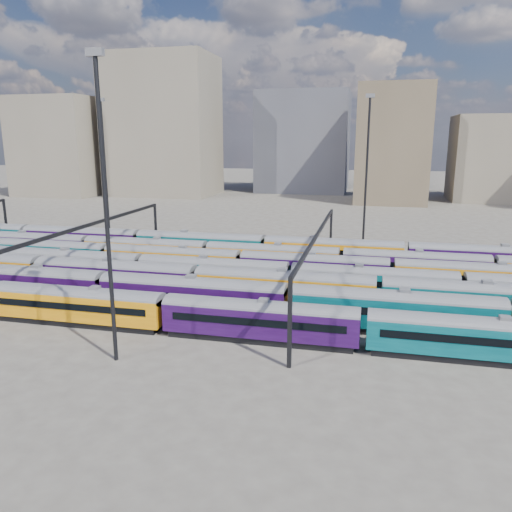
% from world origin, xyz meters
% --- Properties ---
extents(ground, '(500.00, 500.00, 0.00)m').
position_xyz_m(ground, '(0.00, 0.00, 0.00)').
color(ground, '#47423C').
rests_on(ground, ground).
extents(rake_0, '(115.41, 2.82, 4.73)m').
position_xyz_m(rake_0, '(-3.36, -15.00, 2.48)').
color(rake_0, black).
rests_on(rake_0, ground).
extents(rake_1, '(146.76, 3.07, 5.16)m').
position_xyz_m(rake_1, '(-2.26, -10.00, 2.71)').
color(rake_1, black).
rests_on(rake_1, ground).
extents(rake_2, '(125.50, 3.06, 5.16)m').
position_xyz_m(rake_2, '(-3.65, -5.00, 2.71)').
color(rake_2, black).
rests_on(rake_2, ground).
extents(rake_3, '(118.57, 2.89, 4.86)m').
position_xyz_m(rake_3, '(-13.11, 0.00, 2.55)').
color(rake_3, black).
rests_on(rake_3, ground).
extents(rake_4, '(99.01, 2.90, 4.88)m').
position_xyz_m(rake_4, '(-10.85, 5.00, 2.56)').
color(rake_4, black).
rests_on(rake_4, ground).
extents(rake_5, '(117.67, 2.87, 4.83)m').
position_xyz_m(rake_5, '(-7.36, 10.00, 2.53)').
color(rake_5, black).
rests_on(rake_5, ground).
extents(rake_6, '(146.47, 3.06, 5.15)m').
position_xyz_m(rake_6, '(10.77, 15.00, 2.71)').
color(rake_6, black).
rests_on(rake_6, ground).
extents(gantry_1, '(0.35, 40.35, 8.03)m').
position_xyz_m(gantry_1, '(-20.00, 0.00, 6.79)').
color(gantry_1, black).
rests_on(gantry_1, ground).
extents(gantry_2, '(0.35, 40.35, 8.03)m').
position_xyz_m(gantry_2, '(10.00, 0.00, 6.79)').
color(gantry_2, black).
rests_on(gantry_2, ground).
extents(mast_1, '(1.40, 0.50, 25.60)m').
position_xyz_m(mast_1, '(-30.00, 22.00, 13.97)').
color(mast_1, black).
rests_on(mast_1, ground).
extents(mast_2, '(1.40, 0.50, 25.60)m').
position_xyz_m(mast_2, '(-5.00, -22.00, 13.97)').
color(mast_2, black).
rests_on(mast_2, ground).
extents(mast_3, '(1.40, 0.50, 25.60)m').
position_xyz_m(mast_3, '(15.00, 24.00, 13.97)').
color(mast_3, black).
rests_on(mast_3, ground).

